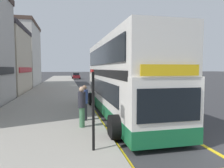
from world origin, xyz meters
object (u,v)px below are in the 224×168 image
pedestrian_further_back (82,105)px  parked_car_teal_behind (107,76)px  bus_stop_sign (93,103)px  parked_car_maroon_far (76,76)px  pedestrian_waiting_near_sign (85,101)px  double_decker_bus (122,80)px

pedestrian_further_back → parked_car_teal_behind: bearing=77.3°
bus_stop_sign → parked_car_maroon_far: bus_stop_sign is taller
bus_stop_sign → pedestrian_waiting_near_sign: 3.88m
double_decker_bus → parked_car_teal_behind: 40.87m
parked_car_maroon_far → pedestrian_further_back: bearing=-91.5°
bus_stop_sign → parked_car_maroon_far: bearing=87.9°
pedestrian_waiting_near_sign → bus_stop_sign: bearing=-91.0°
parked_car_maroon_far → parked_car_teal_behind: 8.09m
double_decker_bus → parked_car_maroon_far: bearing=90.9°
parked_car_maroon_far → pedestrian_waiting_near_sign: size_ratio=2.35×
double_decker_bus → pedestrian_further_back: (-2.54, -2.52, -0.92)m
parked_car_teal_behind → pedestrian_waiting_near_sign: pedestrian_waiting_near_sign is taller
parked_car_teal_behind → pedestrian_further_back: (-9.63, -42.76, 0.34)m
double_decker_bus → pedestrian_waiting_near_sign: (-2.31, -1.32, -0.95)m
pedestrian_waiting_near_sign → double_decker_bus: bearing=29.7°
parked_car_maroon_far → bus_stop_sign: bearing=-91.2°
double_decker_bus → pedestrian_further_back: double_decker_bus is taller
parked_car_maroon_far → pedestrian_further_back: size_ratio=2.30×
parked_car_teal_behind → pedestrian_waiting_near_sign: size_ratio=2.35×
bus_stop_sign → parked_car_maroon_far: size_ratio=0.62×
bus_stop_sign → parked_car_maroon_far: 47.77m
double_decker_bus → pedestrian_waiting_near_sign: 2.83m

